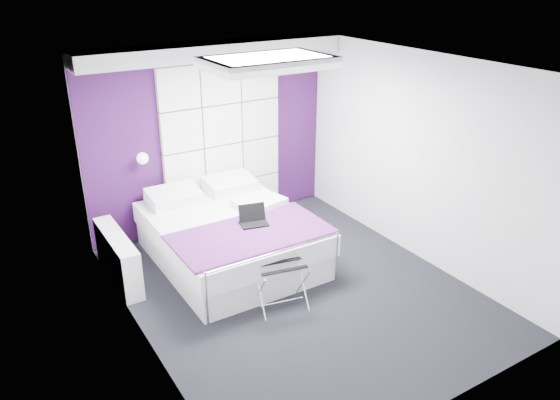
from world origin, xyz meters
name	(u,v)px	position (x,y,z in m)	size (l,w,h in m)	color
floor	(296,289)	(0.00, 0.00, 0.00)	(4.40, 4.40, 0.00)	black
ceiling	(299,65)	(0.00, 0.00, 2.60)	(4.40, 4.40, 0.00)	white
wall_back	(211,136)	(0.00, 2.20, 1.30)	(3.60, 3.60, 0.00)	silver
wall_left	(134,225)	(-1.80, 0.00, 1.30)	(4.40, 4.40, 0.00)	silver
wall_right	(418,158)	(1.80, 0.00, 1.30)	(4.40, 4.40, 0.00)	silver
accent_wall	(211,137)	(0.00, 2.19, 1.30)	(3.58, 0.02, 2.58)	#340E3E
soffit	(214,51)	(0.00, 1.95, 2.50)	(3.58, 0.50, 0.20)	silver
headboard	(223,145)	(0.15, 2.14, 1.17)	(1.80, 0.08, 2.30)	silver
skylight	(268,61)	(0.00, 0.60, 2.55)	(1.36, 0.86, 0.12)	white
wall_lamp	(142,157)	(-1.05, 2.06, 1.22)	(0.15, 0.15, 0.15)	white
radiator	(118,257)	(-1.69, 1.30, 0.30)	(0.22, 1.20, 0.60)	silver
bed	(230,237)	(-0.33, 1.03, 0.33)	(1.84, 2.23, 0.78)	silver
nightstand	(179,203)	(-0.61, 2.02, 0.49)	(0.40, 0.31, 0.04)	silver
luggage_rack	(282,286)	(-0.33, -0.21, 0.26)	(0.53, 0.39, 0.52)	silver
laptop	(252,219)	(-0.19, 0.68, 0.69)	(0.33, 0.23, 0.24)	black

